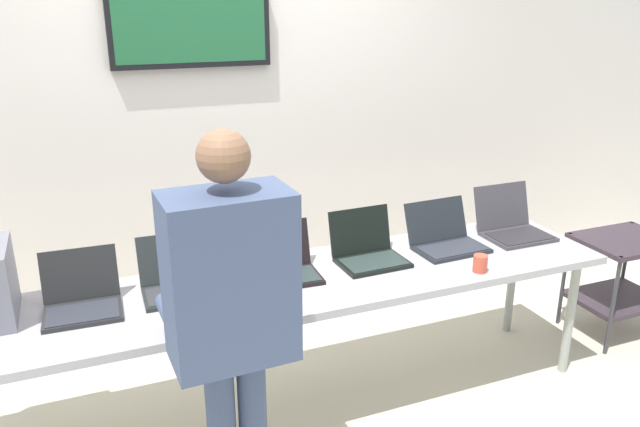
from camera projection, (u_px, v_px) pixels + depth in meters
name	position (u px, v px, depth m)	size (l,w,h in m)	color
ground	(293.00, 412.00, 3.24)	(8.00, 8.00, 0.04)	beige
back_wall	(226.00, 108.00, 3.76)	(8.00, 0.11, 2.78)	silver
workbench	(290.00, 290.00, 3.01)	(3.31, 0.70, 0.73)	#A5A0A8
laptop_station_0	(82.00, 298.00, 2.70)	(0.33, 0.31, 0.25)	black
laptop_station_1	(183.00, 279.00, 2.89)	(0.38, 0.34, 0.24)	#222625
laptop_station_2	(282.00, 265.00, 3.04)	(0.35, 0.32, 0.24)	black
laptop_station_3	(368.00, 250.00, 3.21)	(0.35, 0.32, 0.25)	black
laptop_station_4	(446.00, 238.00, 3.38)	(0.39, 0.34, 0.24)	black
laptop_station_5	(512.00, 225.00, 3.56)	(0.36, 0.34, 0.27)	#3C383E
person	(231.00, 307.00, 2.21)	(0.45, 0.60, 1.63)	#424F70
coffee_mug	(480.00, 264.00, 3.08)	(0.07, 0.07, 0.09)	#CB4C35
storage_cart	(622.00, 270.00, 3.87)	(0.56, 0.44, 0.63)	#332832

